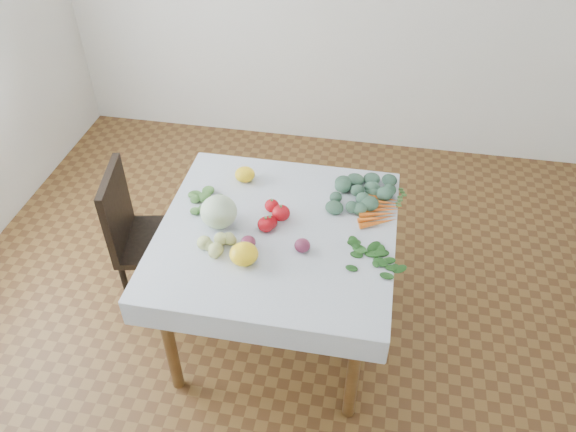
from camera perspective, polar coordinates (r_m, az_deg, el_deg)
name	(u,v)px	position (r m, az deg, el deg)	size (l,w,h in m)	color
ground	(278,329)	(3.24, -0.98, -11.38)	(4.00, 4.00, 0.00)	brown
table	(277,245)	(2.75, -1.13, -3.01)	(1.00, 1.00, 0.75)	brown
tablecloth	(277,230)	(2.68, -1.16, -1.48)	(1.12, 1.12, 0.01)	white
chair	(140,231)	(3.15, -14.79, -1.49)	(0.47, 0.47, 0.88)	black
cabbage	(219,212)	(2.68, -7.05, 0.43)	(0.18, 0.18, 0.16)	beige
tomato_a	(266,224)	(2.66, -2.26, -0.85)	(0.08, 0.08, 0.07)	#B80C15
tomato_b	(272,206)	(2.77, -1.65, 1.06)	(0.07, 0.07, 0.06)	#B80C15
tomato_c	(281,213)	(2.72, -0.72, 0.31)	(0.09, 0.09, 0.08)	#B80C15
tomato_d	(270,222)	(2.67, -1.84, -0.66)	(0.07, 0.07, 0.06)	#B80C15
heirloom_back	(245,174)	(2.97, -4.40, 4.23)	(0.11, 0.11, 0.07)	yellow
heirloom_front	(244,254)	(2.51, -4.50, -3.87)	(0.13, 0.13, 0.09)	yellow
onion_a	(302,245)	(2.56, 1.46, -3.01)	(0.07, 0.07, 0.06)	#521734
onion_b	(248,242)	(2.58, -4.07, -2.69)	(0.07, 0.07, 0.06)	#521734
tomatillo_cluster	(221,244)	(2.59, -6.87, -2.86)	(0.15, 0.14, 0.05)	#C4CD76
carrot_bunch	(381,210)	(2.81, 9.39, 0.60)	(0.20, 0.27, 0.03)	#EE591A
kale_bunch	(366,195)	(2.88, 7.90, 2.16)	(0.37, 0.33, 0.05)	#3B6046
basil_bunch	(377,259)	(2.56, 9.04, -4.29)	(0.29, 0.22, 0.01)	#194816
dill_bunch	(211,201)	(2.85, -7.78, 1.55)	(0.22, 0.22, 0.03)	#53883E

